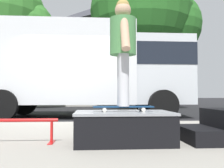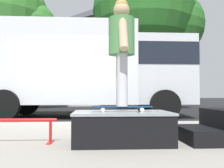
% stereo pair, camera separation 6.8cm
% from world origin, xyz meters
% --- Properties ---
extents(ground_plane, '(140.00, 140.00, 0.00)m').
position_xyz_m(ground_plane, '(0.00, 0.00, 0.00)').
color(ground_plane, black).
extents(sidewalk_slab, '(50.00, 5.00, 0.12)m').
position_xyz_m(sidewalk_slab, '(0.00, -3.00, 0.06)').
color(sidewalk_slab, gray).
rests_on(sidewalk_slab, ground).
extents(skate_box, '(1.23, 0.83, 0.40)m').
position_xyz_m(skate_box, '(1.16, -3.24, 0.33)').
color(skate_box, black).
rests_on(skate_box, sidewalk_slab).
extents(kicker_ramp, '(0.78, 0.82, 0.43)m').
position_xyz_m(kicker_ramp, '(2.42, -3.24, 0.30)').
color(kicker_ramp, black).
rests_on(kicker_ramp, sidewalk_slab).
extents(grind_rail, '(1.28, 0.28, 0.31)m').
position_xyz_m(grind_rail, '(-0.31, -3.16, 0.35)').
color(grind_rail, red).
rests_on(grind_rail, sidewalk_slab).
extents(skateboard, '(0.78, 0.22, 0.07)m').
position_xyz_m(skateboard, '(1.17, -3.19, 0.58)').
color(skateboard, navy).
rests_on(skateboard, skate_box).
extents(skater_kid, '(0.34, 0.73, 1.41)m').
position_xyz_m(skater_kid, '(1.17, -3.19, 1.42)').
color(skater_kid, silver).
rests_on(skater_kid, skateboard).
extents(box_truck, '(6.91, 2.63, 3.05)m').
position_xyz_m(box_truck, '(0.55, 2.20, 1.70)').
color(box_truck, silver).
rests_on(box_truck, ground).
extents(street_tree_main, '(5.41, 4.92, 7.36)m').
position_xyz_m(street_tree_main, '(-3.97, 7.34, 4.75)').
color(street_tree_main, brown).
rests_on(street_tree_main, ground).
extents(street_tree_neighbour, '(5.88, 5.34, 7.84)m').
position_xyz_m(street_tree_neighbour, '(3.61, 6.69, 5.00)').
color(street_tree_neighbour, brown).
rests_on(street_tree_neighbour, ground).
extents(house_behind, '(9.54, 8.23, 8.40)m').
position_xyz_m(house_behind, '(1.62, 14.68, 4.24)').
color(house_behind, beige).
rests_on(house_behind, ground).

